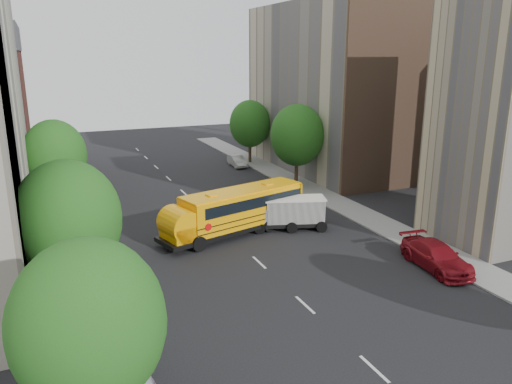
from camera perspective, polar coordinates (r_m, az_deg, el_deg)
ground at (r=33.45m, az=-1.01°, el=-6.80°), size 120.00×120.00×0.00m
sidewalk_left at (r=35.96m, az=-21.54°, el=-6.21°), size 3.00×80.00×0.12m
sidewalk_right at (r=42.77m, az=10.80°, el=-1.97°), size 3.00×80.00×0.12m
lane_markings at (r=42.33m, az=-6.15°, el=-2.04°), size 0.15×64.00×0.01m
building_right_far at (r=57.12m, az=8.29°, el=11.63°), size 10.00×22.00×18.00m
building_right_sidewall at (r=48.09m, az=15.21°, el=10.56°), size 10.10×0.30×18.00m
street_tree_0 at (r=16.74m, az=-18.57°, el=-14.11°), size 4.80×4.80×7.41m
street_tree_1 at (r=25.86m, az=-20.67°, el=-2.95°), size 5.12×5.12×7.90m
street_tree_2 at (r=43.39m, az=-22.00°, el=3.92°), size 4.99×4.99×7.71m
street_tree_4 at (r=48.91m, az=4.72°, el=6.48°), size 5.25×5.25×8.10m
street_tree_5 at (r=59.72m, az=-0.71°, el=7.80°), size 4.86×4.86×7.51m
school_bus at (r=36.02m, az=-2.54°, el=-2.03°), size 12.05×5.69×3.32m
safari_truck at (r=37.35m, az=3.73°, el=-2.34°), size 5.95×3.62×2.41m
parked_car_0 at (r=20.96m, az=-14.21°, el=-19.85°), size 1.92×4.31×1.44m
parked_car_1 at (r=40.44m, az=-18.74°, el=-2.68°), size 1.53×4.01×1.30m
parked_car_2 at (r=54.50m, az=-20.47°, el=1.72°), size 2.55×4.79×1.28m
parked_car_3 at (r=32.57m, az=19.92°, el=-6.91°), size 2.74×5.64×1.58m
parked_car_4 at (r=46.91m, az=3.49°, el=0.59°), size 1.56×3.83×1.30m
parked_car_5 at (r=58.35m, az=-2.18°, el=3.56°), size 1.50×3.92×1.27m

